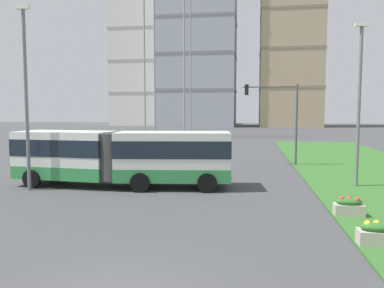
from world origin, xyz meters
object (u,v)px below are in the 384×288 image
(flower_planter_2, at_px, (349,207))
(apartment_tower_west, at_px, (143,65))
(apartment_tower_centre, at_px, (291,34))
(streetlight_left, at_px, (26,91))
(apartment_tower_westcentre, at_px, (198,40))
(streetlight_median, at_px, (359,98))
(articulated_bus, at_px, (122,156))
(flower_planter_1, at_px, (377,234))
(car_white_van, at_px, (125,158))
(traffic_light_far_right, at_px, (279,110))

(flower_planter_2, relative_size, apartment_tower_west, 0.03)
(apartment_tower_west, relative_size, apartment_tower_centre, 0.74)
(streetlight_left, xyz_separation_m, apartment_tower_westcentre, (-3.03, 87.20, 18.38))
(flower_planter_2, height_order, streetlight_median, streetlight_median)
(flower_planter_2, distance_m, apartment_tower_centre, 95.66)
(articulated_bus, height_order, flower_planter_1, articulated_bus)
(car_white_van, relative_size, streetlight_left, 0.48)
(articulated_bus, height_order, apartment_tower_west, apartment_tower_west)
(flower_planter_1, bearing_deg, apartment_tower_westcentre, 101.04)
(traffic_light_far_right, xyz_separation_m, apartment_tower_westcentre, (-16.50, 76.07, 19.31))
(car_white_van, xyz_separation_m, traffic_light_far_right, (11.01, 3.09, 3.47))
(flower_planter_2, xyz_separation_m, streetlight_median, (1.90, 6.27, 4.38))
(streetlight_median, height_order, apartment_tower_west, apartment_tower_west)
(car_white_van, xyz_separation_m, apartment_tower_westcentre, (-5.50, 79.16, 22.78))
(articulated_bus, relative_size, apartment_tower_westcentre, 0.26)
(streetlight_median, bearing_deg, flower_planter_2, -106.86)
(flower_planter_1, bearing_deg, articulated_bus, 143.65)
(streetlight_median, height_order, apartment_tower_westcentre, apartment_tower_westcentre)
(apartment_tower_west, xyz_separation_m, apartment_tower_westcentre, (18.47, -10.33, 5.19))
(car_white_van, bearing_deg, articulated_bus, -72.38)
(flower_planter_1, xyz_separation_m, apartment_tower_westcentre, (-18.22, 93.42, 23.10))
(apartment_tower_west, bearing_deg, streetlight_left, -77.57)
(flower_planter_1, xyz_separation_m, flower_planter_2, (0.00, 3.30, 0.00))
(articulated_bus, xyz_separation_m, apartment_tower_centre, (17.42, 87.68, 23.16))
(traffic_light_far_right, height_order, apartment_tower_centre, apartment_tower_centre)
(apartment_tower_west, height_order, apartment_tower_westcentre, apartment_tower_westcentre)
(apartment_tower_centre, bearing_deg, streetlight_left, -103.78)
(apartment_tower_west, bearing_deg, flower_planter_2, -69.94)
(articulated_bus, bearing_deg, apartment_tower_centre, 78.77)
(apartment_tower_west, xyz_separation_m, apartment_tower_centre, (43.41, -8.20, 6.47))
(car_white_van, bearing_deg, flower_planter_2, -40.74)
(streetlight_left, xyz_separation_m, apartment_tower_centre, (21.91, 89.34, 19.66))
(flower_planter_2, bearing_deg, apartment_tower_west, 110.06)
(streetlight_left, bearing_deg, traffic_light_far_right, 39.57)
(flower_planter_2, height_order, apartment_tower_centre, apartment_tower_centre)
(articulated_bus, bearing_deg, apartment_tower_west, 105.17)
(apartment_tower_centre, bearing_deg, apartment_tower_westcentre, -175.12)
(car_white_van, distance_m, flower_planter_1, 19.11)
(articulated_bus, relative_size, flower_planter_2, 10.91)
(flower_planter_2, xyz_separation_m, apartment_tower_westcentre, (-18.22, 90.12, 23.10))
(traffic_light_far_right, bearing_deg, car_white_van, -164.34)
(articulated_bus, xyz_separation_m, car_white_van, (-2.03, 6.39, -0.90))
(car_white_van, relative_size, apartment_tower_west, 0.12)
(apartment_tower_westcentre, bearing_deg, articulated_bus, -84.97)
(traffic_light_far_right, distance_m, apartment_tower_west, 94.28)
(flower_planter_1, relative_size, apartment_tower_west, 0.03)
(articulated_bus, xyz_separation_m, apartment_tower_west, (-25.99, 95.88, 16.69))
(articulated_bus, distance_m, apartment_tower_centre, 92.34)
(streetlight_left, bearing_deg, flower_planter_1, -22.26)
(streetlight_left, distance_m, apartment_tower_west, 100.74)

